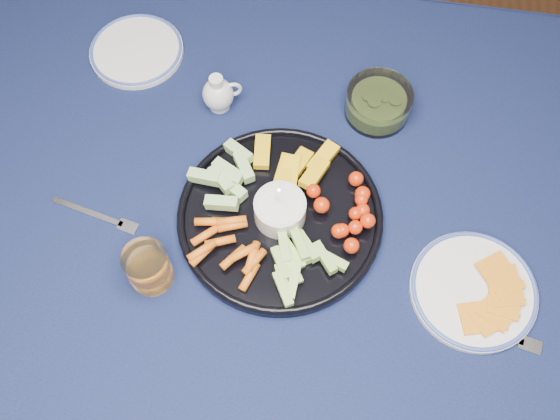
% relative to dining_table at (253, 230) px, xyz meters
% --- Properties ---
extents(dining_table, '(1.67, 1.07, 0.75)m').
position_rel_dining_table_xyz_m(dining_table, '(0.00, 0.00, 0.00)').
color(dining_table, '#4E2A1A').
rests_on(dining_table, ground).
extents(crudite_platter, '(0.35, 0.35, 0.11)m').
position_rel_dining_table_xyz_m(crudite_platter, '(0.05, -0.01, 0.11)').
color(crudite_platter, black).
rests_on(crudite_platter, dining_table).
extents(creamer_pitcher, '(0.07, 0.06, 0.08)m').
position_rel_dining_table_xyz_m(creamer_pitcher, '(-0.10, 0.20, 0.12)').
color(creamer_pitcher, silver).
rests_on(creamer_pitcher, dining_table).
extents(pickle_bowl, '(0.12, 0.12, 0.06)m').
position_rel_dining_table_xyz_m(pickle_bowl, '(0.19, 0.23, 0.11)').
color(pickle_bowl, silver).
rests_on(pickle_bowl, dining_table).
extents(cheese_plate, '(0.20, 0.20, 0.02)m').
position_rel_dining_table_xyz_m(cheese_plate, '(0.38, -0.09, 0.10)').
color(cheese_plate, silver).
rests_on(cheese_plate, dining_table).
extents(juice_tumbler, '(0.07, 0.07, 0.08)m').
position_rel_dining_table_xyz_m(juice_tumbler, '(-0.13, -0.15, 0.12)').
color(juice_tumbler, silver).
rests_on(juice_tumbler, dining_table).
extents(fork_left, '(0.16, 0.05, 0.00)m').
position_rel_dining_table_xyz_m(fork_left, '(-0.25, -0.06, 0.09)').
color(fork_left, silver).
rests_on(fork_left, dining_table).
extents(fork_right, '(0.17, 0.05, 0.00)m').
position_rel_dining_table_xyz_m(fork_right, '(0.42, -0.15, 0.09)').
color(fork_right, silver).
rests_on(fork_right, dining_table).
extents(side_plate_extra, '(0.18, 0.18, 0.01)m').
position_rel_dining_table_xyz_m(side_plate_extra, '(-0.28, 0.30, 0.10)').
color(side_plate_extra, silver).
rests_on(side_plate_extra, dining_table).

